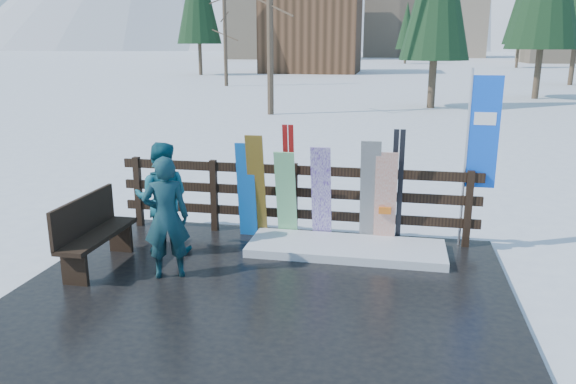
% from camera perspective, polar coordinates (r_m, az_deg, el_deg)
% --- Properties ---
extents(ground, '(700.00, 700.00, 0.00)m').
position_cam_1_polar(ground, '(6.92, -2.82, -10.89)').
color(ground, white).
rests_on(ground, ground).
extents(deck, '(6.00, 5.00, 0.08)m').
position_cam_1_polar(deck, '(6.90, -2.82, -10.59)').
color(deck, black).
rests_on(deck, ground).
extents(fence, '(5.60, 0.10, 1.15)m').
position_cam_1_polar(fence, '(8.69, 0.62, -0.27)').
color(fence, black).
rests_on(fence, deck).
extents(snow_patch, '(2.81, 1.00, 0.12)m').
position_cam_1_polar(snow_patch, '(8.19, 5.91, -5.70)').
color(snow_patch, white).
rests_on(snow_patch, deck).
extents(bench, '(0.41, 1.50, 0.97)m').
position_cam_1_polar(bench, '(7.93, -19.25, -3.69)').
color(bench, black).
rests_on(bench, deck).
extents(snowboard_0, '(0.28, 0.23, 1.50)m').
position_cam_1_polar(snowboard_0, '(8.61, -4.24, 0.18)').
color(snowboard_0, blue).
rests_on(snowboard_0, deck).
extents(snowboard_1, '(0.30, 0.38, 1.40)m').
position_cam_1_polar(snowboard_1, '(8.48, -0.20, -0.36)').
color(snowboard_1, silver).
rests_on(snowboard_1, deck).
extents(snowboard_2, '(0.26, 0.33, 1.63)m').
position_cam_1_polar(snowboard_2, '(8.55, -3.21, 0.54)').
color(snowboard_2, gold).
rests_on(snowboard_2, deck).
extents(snowboard_3, '(0.29, 0.39, 1.49)m').
position_cam_1_polar(snowboard_3, '(8.38, 3.40, -0.24)').
color(snowboard_3, white).
rests_on(snowboard_3, deck).
extents(snowboard_4, '(0.29, 0.35, 1.60)m').
position_cam_1_polar(snowboard_4, '(8.31, 8.33, -0.12)').
color(snowboard_4, black).
rests_on(snowboard_4, deck).
extents(snowboard_5, '(0.32, 0.28, 1.44)m').
position_cam_1_polar(snowboard_5, '(8.32, 9.87, -0.73)').
color(snowboard_5, white).
rests_on(snowboard_5, deck).
extents(ski_pair_a, '(0.16, 0.30, 1.79)m').
position_cam_1_polar(ski_pair_a, '(8.49, 0.15, 1.01)').
color(ski_pair_a, maroon).
rests_on(ski_pair_a, deck).
extents(ski_pair_b, '(0.17, 0.26, 1.76)m').
position_cam_1_polar(ski_pair_b, '(8.35, 11.01, 0.40)').
color(ski_pair_b, black).
rests_on(ski_pair_b, deck).
extents(rental_flag, '(0.45, 0.04, 2.60)m').
position_cam_1_polar(rental_flag, '(8.47, 18.87, 5.10)').
color(rental_flag, silver).
rests_on(rental_flag, deck).
extents(person_front, '(0.68, 0.57, 1.59)m').
position_cam_1_polar(person_front, '(7.26, -12.28, -2.56)').
color(person_front, '#184B42').
rests_on(person_front, deck).
extents(person_back, '(0.88, 0.75, 1.61)m').
position_cam_1_polar(person_back, '(8.13, -12.66, -0.63)').
color(person_back, '#14586A').
rests_on(person_back, deck).
extents(resort_buildings, '(73.00, 87.60, 22.60)m').
position_cam_1_polar(resort_buildings, '(121.64, 11.51, 17.76)').
color(resort_buildings, tan).
rests_on(resort_buildings, ground).
extents(trees, '(42.29, 68.71, 12.89)m').
position_cam_1_polar(trees, '(56.10, 13.43, 17.23)').
color(trees, '#382B1E').
rests_on(trees, ground).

